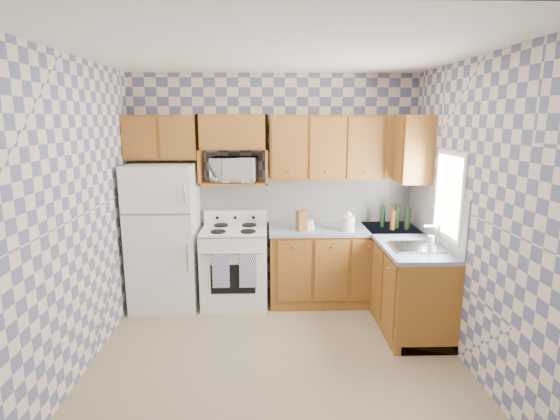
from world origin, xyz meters
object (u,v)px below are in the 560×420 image
object	(u,v)px
microwave	(234,169)
electric_kettle	(348,224)
stove_body	(235,267)
refrigerator	(165,236)

from	to	relation	value
microwave	electric_kettle	size ratio (longest dim) A/B	2.90
microwave	stove_body	bearing A→B (deg)	-84.68
refrigerator	electric_kettle	size ratio (longest dim) A/B	9.29
stove_body	microwave	xyz separation A→B (m)	(0.01, 0.17, 1.14)
refrigerator	stove_body	distance (m)	0.89
refrigerator	electric_kettle	distance (m)	2.13
refrigerator	electric_kettle	world-z (taller)	refrigerator
stove_body	electric_kettle	bearing A→B (deg)	-6.96
microwave	refrigerator	bearing A→B (deg)	-158.94
electric_kettle	microwave	bearing A→B (deg)	165.61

